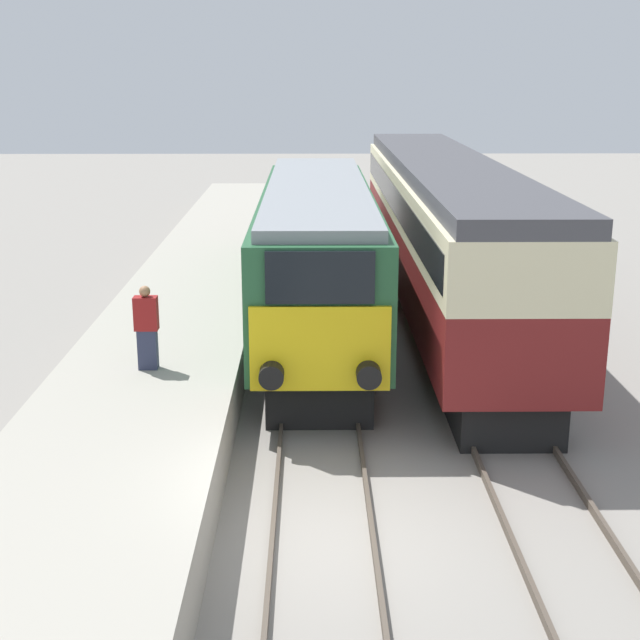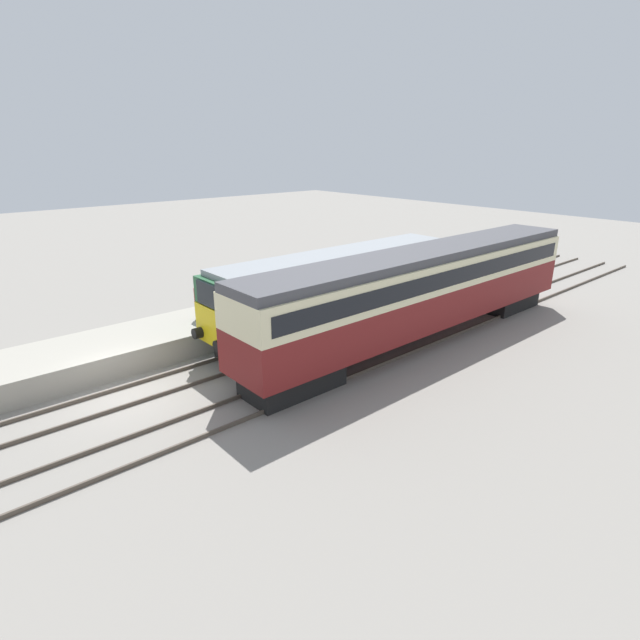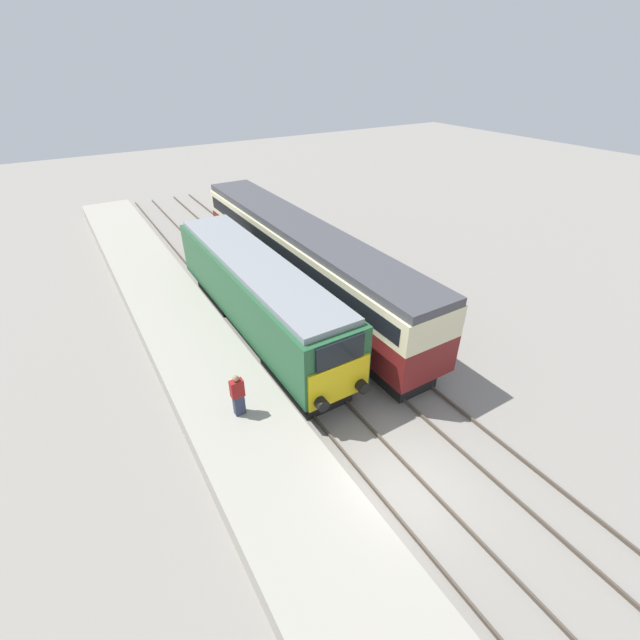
# 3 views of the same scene
# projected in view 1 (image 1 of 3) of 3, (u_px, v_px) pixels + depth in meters

# --- Properties ---
(ground_plane) EXTENTS (120.00, 120.00, 0.00)m
(ground_plane) POSITION_uv_depth(u_px,v_px,m) (323.00, 540.00, 12.74)
(ground_plane) COLOR gray
(platform_left) EXTENTS (3.50, 50.00, 1.01)m
(platform_left) POSITION_uv_depth(u_px,v_px,m) (173.00, 342.00, 20.27)
(platform_left) COLOR #9E998C
(platform_left) RESTS_ON ground_plane
(rails_near_track) EXTENTS (1.51, 60.00, 0.14)m
(rails_near_track) POSITION_uv_depth(u_px,v_px,m) (319.00, 408.00, 17.53)
(rails_near_track) COLOR #4C4238
(rails_near_track) RESTS_ON ground_plane
(rails_far_track) EXTENTS (1.50, 60.00, 0.14)m
(rails_far_track) POSITION_uv_depth(u_px,v_px,m) (491.00, 407.00, 17.57)
(rails_far_track) COLOR #4C4238
(rails_far_track) RESTS_ON ground_plane
(locomotive) EXTENTS (2.70, 13.87, 3.81)m
(locomotive) POSITION_uv_depth(u_px,v_px,m) (317.00, 253.00, 22.00)
(locomotive) COLOR black
(locomotive) RESTS_ON ground_plane
(passenger_carriage) EXTENTS (2.75, 19.18, 4.21)m
(passenger_carriage) POSITION_uv_depth(u_px,v_px,m) (444.00, 222.00, 23.76)
(passenger_carriage) COLOR black
(passenger_carriage) RESTS_ON ground_plane
(person_on_platform) EXTENTS (0.44, 0.26, 1.62)m
(person_on_platform) POSITION_uv_depth(u_px,v_px,m) (147.00, 328.00, 16.73)
(person_on_platform) COLOR #2D334C
(person_on_platform) RESTS_ON platform_left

